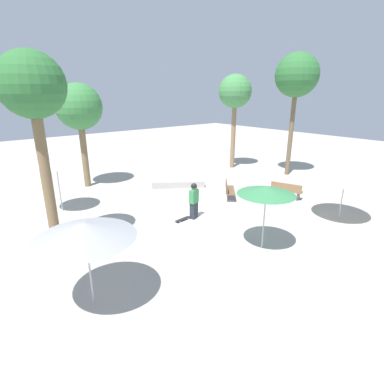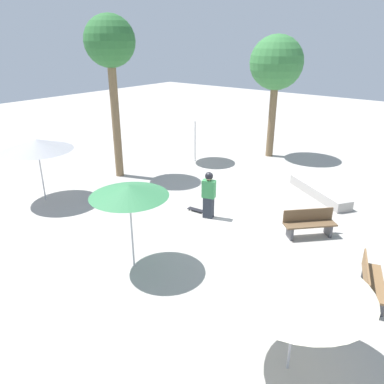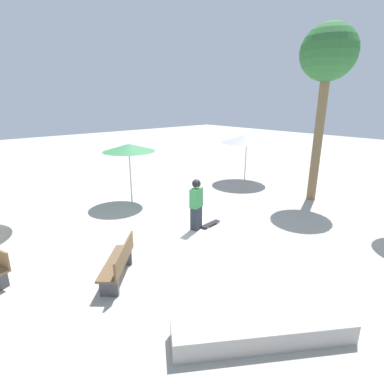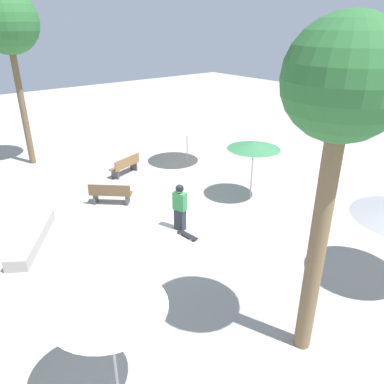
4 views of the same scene
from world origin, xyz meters
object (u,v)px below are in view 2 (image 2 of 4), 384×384
at_px(skateboard, 198,210).
at_px(concrete_ledge, 319,192).
at_px(skater_main, 209,193).
at_px(bench_near, 309,223).
at_px(shade_umbrella_green, 129,191).
at_px(palm_tree_right, 276,64).
at_px(palm_tree_center_left, 110,47).
at_px(bench_far, 371,282).
at_px(shade_umbrella_grey, 37,145).
at_px(shade_umbrella_cream, 299,280).
at_px(shade_umbrella_white, 195,114).

xyz_separation_m(skateboard, concrete_ledge, (-2.80, -4.05, 0.13)).
height_order(skater_main, concrete_ledge, skater_main).
height_order(concrete_ledge, bench_near, bench_near).
relative_size(shade_umbrella_green, palm_tree_right, 0.40).
xyz_separation_m(concrete_ledge, bench_near, (-0.92, 3.28, 0.24)).
relative_size(concrete_ledge, palm_tree_center_left, 0.45).
height_order(bench_near, bench_far, same).
bearing_deg(palm_tree_center_left, bench_near, 179.67).
bearing_deg(shade_umbrella_grey, concrete_ledge, -139.52).
relative_size(skateboard, bench_far, 0.49).
relative_size(bench_near, shade_umbrella_cream, 0.58).
bearing_deg(bench_far, bench_near, -148.93).
height_order(skater_main, shade_umbrella_grey, shade_umbrella_grey).
height_order(shade_umbrella_white, shade_umbrella_cream, shade_umbrella_white).
distance_m(bench_far, shade_umbrella_cream, 3.53).
bearing_deg(bench_near, palm_tree_right, -100.95).
distance_m(concrete_ledge, shade_umbrella_white, 6.90).
relative_size(skater_main, shade_umbrella_grey, 0.65).
height_order(shade_umbrella_green, palm_tree_right, palm_tree_right).
relative_size(shade_umbrella_white, shade_umbrella_green, 1.07).
distance_m(bench_far, palm_tree_right, 12.20).
bearing_deg(shade_umbrella_green, shade_umbrella_white, -61.92).
distance_m(skateboard, shade_umbrella_white, 6.33).
bearing_deg(shade_umbrella_white, shade_umbrella_cream, 135.93).
relative_size(skateboard, bench_near, 0.56).
height_order(bench_near, shade_umbrella_cream, shade_umbrella_cream).
bearing_deg(shade_umbrella_green, concrete_ledge, -104.98).
bearing_deg(palm_tree_right, shade_umbrella_grey, 69.42).
height_order(palm_tree_right, palm_tree_center_left, palm_tree_center_left).
distance_m(skateboard, bench_far, 6.17).
relative_size(skater_main, concrete_ledge, 0.55).
height_order(skateboard, concrete_ledge, concrete_ledge).
xyz_separation_m(skater_main, palm_tree_center_left, (5.59, -0.94, 4.50)).
xyz_separation_m(skateboard, bench_near, (-3.73, -0.77, 0.37)).
distance_m(shade_umbrella_cream, palm_tree_center_left, 12.17).
bearing_deg(palm_tree_center_left, concrete_ledge, -157.66).
height_order(skater_main, bench_near, skater_main).
bearing_deg(shade_umbrella_grey, palm_tree_center_left, -92.19).
distance_m(skateboard, shade_umbrella_cream, 7.20).
bearing_deg(skateboard, bench_far, 162.95).
height_order(skateboard, shade_umbrella_white, shade_umbrella_white).
bearing_deg(skateboard, shade_umbrella_white, -56.78).
relative_size(bench_far, palm_tree_right, 0.28).
height_order(skateboard, bench_near, bench_near).
xyz_separation_m(skater_main, shade_umbrella_white, (4.26, -4.69, 1.47)).
height_order(concrete_ledge, palm_tree_right, palm_tree_right).
relative_size(bench_near, palm_tree_right, 0.25).
bearing_deg(palm_tree_center_left, skater_main, 170.47).
xyz_separation_m(skateboard, palm_tree_right, (1.26, -7.69, 4.47)).
distance_m(shade_umbrella_grey, shade_umbrella_green, 5.99).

